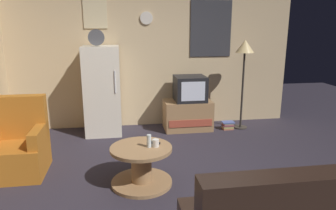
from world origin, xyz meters
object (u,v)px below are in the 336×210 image
wine_glass (149,141)px  mug_ceramic_white (156,143)px  standing_lamp (245,53)px  fridge (102,90)px  book_stack (228,125)px  crt_tv (190,89)px  armchair (17,147)px  remote_control (154,143)px  coffee_table (141,166)px  tv_stand (188,115)px

wine_glass → mug_ceramic_white: 0.08m
standing_lamp → mug_ceramic_white: size_ratio=17.67×
fridge → book_stack: (2.20, -0.14, -0.68)m
standing_lamp → wine_glass: size_ratio=10.60×
standing_lamp → wine_glass: standing_lamp is taller
book_stack → fridge: bearing=176.3°
wine_glass → mug_ceramic_white: wine_glass is taller
crt_tv → armchair: bearing=-151.4°
fridge → remote_control: fridge is taller
crt_tv → book_stack: bearing=-10.7°
standing_lamp → armchair: size_ratio=1.66×
coffee_table → tv_stand: bearing=63.3°
coffee_table → remote_control: (0.16, 0.09, 0.24)m
tv_stand → mug_ceramic_white: 2.11m
fridge → tv_stand: bearing=-0.5°
coffee_table → book_stack: size_ratio=3.29×
wine_glass → fridge: bearing=107.2°
remote_control → fridge: bearing=144.1°
crt_tv → book_stack: size_ratio=2.47×
wine_glass → standing_lamp: bearing=45.0°
armchair → crt_tv: bearing=28.6°
coffee_table → book_stack: bearing=46.8°
coffee_table → remote_control: bearing=28.2°
remote_control → armchair: size_ratio=0.16×
wine_glass → remote_control: 0.14m
wine_glass → tv_stand: bearing=65.7°
standing_lamp → fridge: bearing=177.7°
standing_lamp → coffee_table: 2.90m
crt_tv → remote_control: crt_tv is taller
wine_glass → mug_ceramic_white: bearing=0.1°
tv_stand → remote_control: size_ratio=5.60×
coffee_table → wine_glass: (0.09, -0.02, 0.31)m
mug_ceramic_white → book_stack: bearing=50.0°
tv_stand → coffee_table: tv_stand is taller
book_stack → standing_lamp: bearing=9.6°
remote_control → book_stack: (1.53, 1.71, -0.41)m
fridge → tv_stand: 1.56m
crt_tv → wine_glass: 2.15m
fridge → remote_control: bearing=-70.0°
crt_tv → remote_control: (-0.85, -1.84, -0.27)m
crt_tv → mug_ceramic_white: (-0.84, -1.94, -0.23)m
fridge → remote_control: (0.67, -1.85, -0.28)m
coffee_table → mug_ceramic_white: (0.17, -0.01, 0.28)m
crt_tv → armchair: size_ratio=0.56×
tv_stand → crt_tv: (0.04, -0.00, 0.48)m
tv_stand → wine_glass: 2.15m
fridge → mug_ceramic_white: fridge is taller
remote_control → book_stack: remote_control is taller
fridge → book_stack: 2.31m
tv_stand → mug_ceramic_white: bearing=-112.4°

